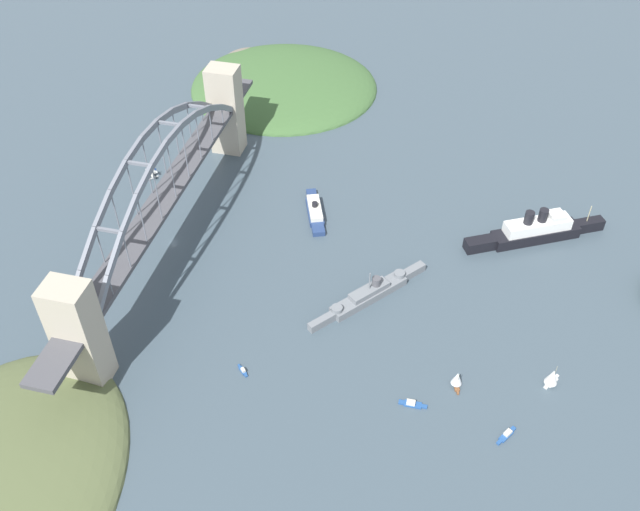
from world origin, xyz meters
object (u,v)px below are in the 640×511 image
(ocean_liner, at_px, (535,231))
(small_boat_4, at_px, (457,379))
(harbor_ferry_steamer, at_px, (315,211))
(seaplane_taxiing_near_bridge, at_px, (151,174))
(small_boat_2, at_px, (552,377))
(small_boat_1, at_px, (243,371))
(harbor_arch_bridge, at_px, (165,198))
(small_boat_0, at_px, (507,435))
(naval_cruiser, at_px, (370,294))
(small_boat_3, at_px, (412,404))

(ocean_liner, height_order, small_boat_4, ocean_liner)
(harbor_ferry_steamer, relative_size, seaplane_taxiing_near_bridge, 4.55)
(harbor_ferry_steamer, xyz_separation_m, small_boat_2, (87.80, 126.89, 2.44))
(small_boat_1, distance_m, small_boat_2, 133.45)
(harbor_arch_bridge, relative_size, harbor_ferry_steamer, 6.33)
(small_boat_0, distance_m, small_boat_2, 35.57)
(ocean_liner, relative_size, harbor_ferry_steamer, 1.89)
(seaplane_taxiing_near_bridge, bearing_deg, naval_cruiser, 65.13)
(ocean_liner, height_order, seaplane_taxiing_near_bridge, ocean_liner)
(seaplane_taxiing_near_bridge, relative_size, small_boat_2, 0.80)
(small_boat_1, xyz_separation_m, small_boat_3, (-0.38, 74.60, -0.02))
(harbor_arch_bridge, relative_size, small_boat_1, 38.24)
(ocean_liner, xyz_separation_m, seaplane_taxiing_near_bridge, (-2.65, -219.56, -3.70))
(seaplane_taxiing_near_bridge, height_order, small_boat_1, seaplane_taxiing_near_bridge)
(ocean_liner, distance_m, small_boat_2, 95.91)
(naval_cruiser, height_order, small_boat_4, naval_cruiser)
(naval_cruiser, height_order, harbor_ferry_steamer, naval_cruiser)
(harbor_arch_bridge, distance_m, ocean_liner, 192.51)
(harbor_arch_bridge, distance_m, small_boat_2, 201.15)
(naval_cruiser, distance_m, small_boat_3, 63.92)
(naval_cruiser, bearing_deg, small_boat_0, 47.48)
(small_boat_1, xyz_separation_m, small_boat_4, (-15.15, 91.49, 3.56))
(small_boat_0, xyz_separation_m, small_boat_2, (-31.00, 16.98, 4.00))
(small_boat_1, bearing_deg, seaplane_taxiing_near_bridge, -141.68)
(small_boat_3, bearing_deg, small_boat_2, 114.07)
(small_boat_1, bearing_deg, ocean_liner, 134.81)
(small_boat_0, distance_m, small_boat_4, 30.68)
(naval_cruiser, bearing_deg, harbor_arch_bridge, -98.13)
(harbor_arch_bridge, bearing_deg, small_boat_1, 40.91)
(naval_cruiser, bearing_deg, harbor_ferry_steamer, -143.50)
(small_boat_1, bearing_deg, small_boat_2, 101.04)
(harbor_arch_bridge, xyz_separation_m, harbor_ferry_steamer, (-40.58, 67.09, -27.02))
(ocean_liner, bearing_deg, small_boat_4, -15.99)
(small_boat_4, bearing_deg, seaplane_taxiing_near_bridge, -119.83)
(harbor_arch_bridge, bearing_deg, naval_cruiser, 81.87)
(ocean_liner, relative_size, seaplane_taxiing_near_bridge, 8.61)
(small_boat_2, xyz_separation_m, small_boat_4, (10.38, -39.44, -0.50))
(ocean_liner, distance_m, small_boat_0, 126.81)
(small_boat_3, bearing_deg, harbor_ferry_steamer, -148.01)
(small_boat_0, height_order, small_boat_1, small_boat_0)
(harbor_arch_bridge, height_order, small_boat_3, harbor_arch_bridge)
(small_boat_0, relative_size, small_boat_4, 1.12)
(seaplane_taxiing_near_bridge, bearing_deg, small_boat_1, 38.32)
(harbor_arch_bridge, bearing_deg, small_boat_2, 76.32)
(small_boat_2, bearing_deg, small_boat_1, -78.96)
(naval_cruiser, xyz_separation_m, harbor_ferry_steamer, (-56.08, -41.50, -0.71))
(small_boat_2, bearing_deg, harbor_ferry_steamer, -124.68)
(seaplane_taxiing_near_bridge, bearing_deg, harbor_ferry_steamer, 84.21)
(small_boat_0, relative_size, small_boat_3, 0.85)
(ocean_liner, height_order, harbor_ferry_steamer, ocean_liner)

